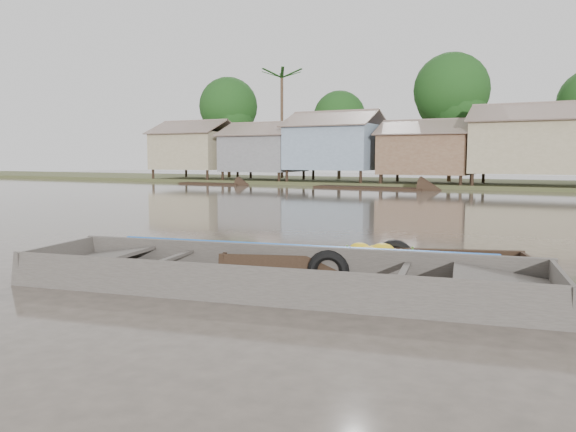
% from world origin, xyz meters
% --- Properties ---
extents(ground, '(120.00, 120.00, 0.00)m').
position_xyz_m(ground, '(0.00, 0.00, 0.00)').
color(ground, '#463E35').
rests_on(ground, ground).
extents(riverbank, '(120.00, 12.47, 10.22)m').
position_xyz_m(riverbank, '(3.03, 31.86, 3.07)').
color(riverbank, '#384723').
rests_on(riverbank, ground).
extents(banana_boat, '(5.38, 2.87, 0.75)m').
position_xyz_m(banana_boat, '(2.06, 0.47, 0.14)').
color(banana_boat, black).
rests_on(banana_boat, ground).
extents(viewer_boat, '(8.35, 3.46, 0.65)m').
position_xyz_m(viewer_boat, '(1.18, -1.28, 0.07)').
color(viewer_boat, '#403B36').
rests_on(viewer_boat, ground).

